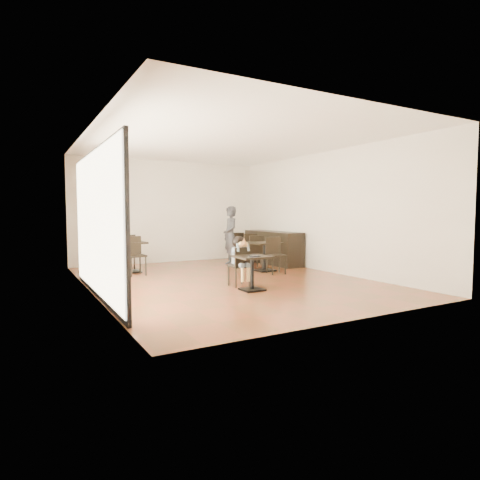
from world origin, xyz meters
TOP-DOWN VIEW (x-y plane):
  - floor at (0.00, 0.00)m, footprint 6.00×8.00m
  - ceiling at (0.00, 0.00)m, footprint 6.00×8.00m
  - wall_back at (0.00, 4.00)m, footprint 6.00×0.01m
  - wall_front at (0.00, -4.00)m, footprint 6.00×0.01m
  - wall_left at (-3.00, 0.00)m, footprint 0.01×8.00m
  - wall_right at (3.00, 0.00)m, footprint 0.01×8.00m
  - storefront_window at (-2.97, -0.50)m, footprint 0.04×4.50m
  - child_table at (-0.10, -1.33)m, footprint 0.67×0.67m
  - child_chair at (-0.10, -0.78)m, footprint 0.38×0.38m
  - child at (-0.10, -0.78)m, footprint 0.38×0.54m
  - plate at (-0.10, -1.43)m, footprint 0.24×0.24m
  - pizza_slice at (-0.10, -0.97)m, footprint 0.25×0.19m
  - adult_patron at (1.37, 2.38)m, footprint 0.51×0.70m
  - cafe_table_mid at (1.58, 0.81)m, footprint 0.85×0.85m
  - cafe_table_left at (-1.65, 2.32)m, footprint 0.85×0.85m
  - cafe_table_back at (1.93, 2.68)m, footprint 0.83×0.83m
  - chair_mid_a at (1.58, 1.36)m, footprint 0.49×0.49m
  - chair_mid_b at (1.58, 0.26)m, footprint 0.49×0.49m
  - chair_left_a at (-1.65, 2.87)m, footprint 0.49×0.49m
  - chair_left_b at (-1.65, 1.77)m, footprint 0.49×0.49m
  - chair_back_a at (2.02, 3.23)m, footprint 0.47×0.47m
  - chair_back_b at (2.02, 2.13)m, footprint 0.47×0.47m
  - service_counter at (2.65, 2.00)m, footprint 0.60×2.40m

SIDE VIEW (x-z plane):
  - floor at x=0.00m, z-range -0.01..0.01m
  - child_table at x=-0.10m, z-range 0.00..0.71m
  - cafe_table_back at x=1.93m, z-range 0.00..0.77m
  - cafe_table_mid at x=1.58m, z-range 0.00..0.78m
  - cafe_table_left at x=-1.65m, z-range 0.00..0.81m
  - child_chair at x=-0.10m, z-range 0.00..0.85m
  - chair_back_a at x=2.02m, z-range 0.00..0.93m
  - chair_back_b at x=2.02m, z-range 0.00..0.93m
  - chair_mid_a at x=1.58m, z-range 0.00..0.94m
  - chair_mid_b at x=1.58m, z-range 0.00..0.94m
  - chair_left_a at x=-1.65m, z-range 0.00..0.98m
  - chair_left_b at x=-1.65m, z-range 0.00..0.98m
  - service_counter at x=2.65m, z-range 0.00..1.00m
  - child at x=-0.10m, z-range 0.00..1.07m
  - plate at x=-0.10m, z-range 0.71..0.72m
  - adult_patron at x=1.37m, z-range 0.00..1.77m
  - pizza_slice at x=-0.10m, z-range 0.90..0.96m
  - storefront_window at x=-2.97m, z-range 0.10..2.70m
  - wall_back at x=0.00m, z-range 0.00..3.20m
  - wall_front at x=0.00m, z-range 0.00..3.20m
  - wall_left at x=-3.00m, z-range 0.00..3.20m
  - wall_right at x=3.00m, z-range 0.00..3.20m
  - ceiling at x=0.00m, z-range 3.20..3.21m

